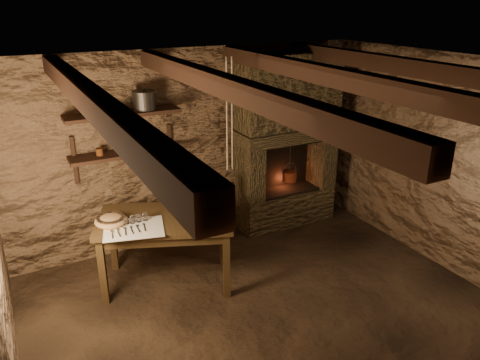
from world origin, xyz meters
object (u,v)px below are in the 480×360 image
work_table (167,248)px  iron_stockpot (144,101)px  stoneware_jug (201,182)px  wooden_bowl (111,221)px  red_pot (289,175)px

work_table → iron_stockpot: bearing=105.2°
work_table → stoneware_jug: 0.82m
wooden_bowl → iron_stockpot: iron_stockpot is taller
stoneware_jug → iron_stockpot: bearing=119.8°
iron_stockpot → red_pot: iron_stockpot is taller
wooden_bowl → red_pot: bearing=12.1°
wooden_bowl → iron_stockpot: bearing=46.3°
work_table → red_pot: red_pot is taller
stoneware_jug → wooden_bowl: size_ratio=1.37×
iron_stockpot → wooden_bowl: bearing=-133.7°
wooden_bowl → stoneware_jug: bearing=10.3°
iron_stockpot → red_pot: size_ratio=0.46×
stoneware_jug → iron_stockpot: size_ratio=1.78×
stoneware_jug → iron_stockpot: iron_stockpot is taller
work_table → iron_stockpot: 1.62m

